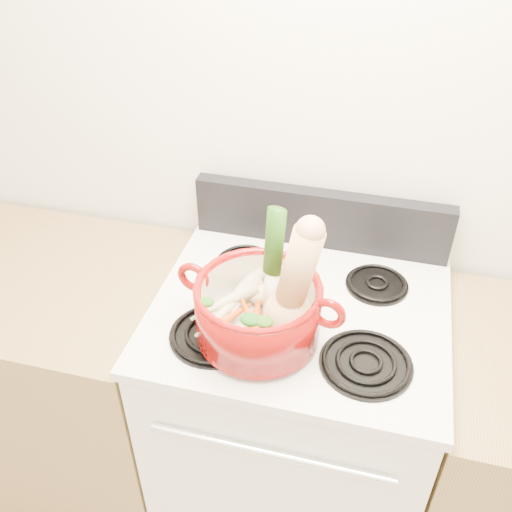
% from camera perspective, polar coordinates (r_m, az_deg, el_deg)
% --- Properties ---
extents(wall_back, '(3.50, 0.02, 2.60)m').
position_cam_1_polar(wall_back, '(1.62, 7.42, 12.34)').
color(wall_back, white).
rests_on(wall_back, floor).
extents(stove_body, '(0.76, 0.65, 0.92)m').
position_cam_1_polar(stove_body, '(1.89, 3.70, -16.10)').
color(stove_body, white).
rests_on(stove_body, floor).
extents(cooktop, '(0.78, 0.67, 0.03)m').
position_cam_1_polar(cooktop, '(1.54, 4.40, -5.54)').
color(cooktop, silver).
rests_on(cooktop, stove_body).
extents(control_backsplash, '(0.76, 0.05, 0.18)m').
position_cam_1_polar(control_backsplash, '(1.71, 6.49, 3.75)').
color(control_backsplash, black).
rests_on(control_backsplash, cooktop).
extents(oven_handle, '(0.60, 0.02, 0.02)m').
position_cam_1_polar(oven_handle, '(1.44, 1.37, -19.13)').
color(oven_handle, silver).
rests_on(oven_handle, stove_body).
extents(burner_front_left, '(0.22, 0.22, 0.02)m').
position_cam_1_polar(burner_front_left, '(1.44, -4.27, -7.75)').
color(burner_front_left, black).
rests_on(burner_front_left, cooktop).
extents(burner_front_right, '(0.22, 0.22, 0.02)m').
position_cam_1_polar(burner_front_right, '(1.40, 10.94, -10.40)').
color(burner_front_right, black).
rests_on(burner_front_right, cooktop).
extents(burner_back_left, '(0.17, 0.17, 0.02)m').
position_cam_1_polar(burner_back_left, '(1.66, -1.09, -0.62)').
color(burner_back_left, black).
rests_on(burner_back_left, cooktop).
extents(burner_back_right, '(0.17, 0.17, 0.02)m').
position_cam_1_polar(burner_back_right, '(1.62, 12.00, -2.69)').
color(burner_back_right, black).
rests_on(burner_back_right, cooktop).
extents(dutch_oven, '(0.34, 0.34, 0.15)m').
position_cam_1_polar(dutch_oven, '(1.38, 0.21, -5.47)').
color(dutch_oven, maroon).
rests_on(dutch_oven, burner_front_left).
extents(pot_handle_left, '(0.09, 0.03, 0.08)m').
position_cam_1_polar(pot_handle_left, '(1.40, -6.29, -2.12)').
color(pot_handle_left, maroon).
rests_on(pot_handle_left, dutch_oven).
extents(pot_handle_right, '(0.09, 0.03, 0.08)m').
position_cam_1_polar(pot_handle_right, '(1.31, 7.22, -5.72)').
color(pot_handle_right, maroon).
rests_on(pot_handle_right, dutch_oven).
extents(squash, '(0.19, 0.15, 0.32)m').
position_cam_1_polar(squash, '(1.29, 3.73, -2.68)').
color(squash, tan).
rests_on(squash, dutch_oven).
extents(leek, '(0.07, 0.09, 0.31)m').
position_cam_1_polar(leek, '(1.34, 1.72, -0.81)').
color(leek, white).
rests_on(leek, dutch_oven).
extents(ginger, '(0.10, 0.08, 0.05)m').
position_cam_1_polar(ginger, '(1.45, 0.80, -3.93)').
color(ginger, tan).
rests_on(ginger, dutch_oven).
extents(parsnip_0, '(0.14, 0.22, 0.06)m').
position_cam_1_polar(parsnip_0, '(1.42, -2.80, -5.13)').
color(parsnip_0, beige).
rests_on(parsnip_0, dutch_oven).
extents(parsnip_1, '(0.11, 0.20, 0.06)m').
position_cam_1_polar(parsnip_1, '(1.41, -3.01, -5.29)').
color(parsnip_1, beige).
rests_on(parsnip_1, dutch_oven).
extents(parsnip_2, '(0.07, 0.20, 0.06)m').
position_cam_1_polar(parsnip_2, '(1.44, -1.24, -3.64)').
color(parsnip_2, beige).
rests_on(parsnip_2, dutch_oven).
extents(parsnip_3, '(0.16, 0.16, 0.06)m').
position_cam_1_polar(parsnip_3, '(1.41, -3.25, -4.59)').
color(parsnip_3, beige).
rests_on(parsnip_3, dutch_oven).
extents(parsnip_4, '(0.12, 0.19, 0.05)m').
position_cam_1_polar(parsnip_4, '(1.44, -1.27, -3.15)').
color(parsnip_4, beige).
rests_on(parsnip_4, dutch_oven).
extents(carrot_0, '(0.06, 0.19, 0.05)m').
position_cam_1_polar(carrot_0, '(1.38, -0.06, -6.69)').
color(carrot_0, '#DD570B').
rests_on(carrot_0, dutch_oven).
extents(carrot_1, '(0.10, 0.13, 0.04)m').
position_cam_1_polar(carrot_1, '(1.39, -2.66, -6.26)').
color(carrot_1, '#D4510A').
rests_on(carrot_1, dutch_oven).
extents(carrot_2, '(0.12, 0.16, 0.05)m').
position_cam_1_polar(carrot_2, '(1.36, -0.39, -6.79)').
color(carrot_2, '#D05E0A').
rests_on(carrot_2, dutch_oven).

